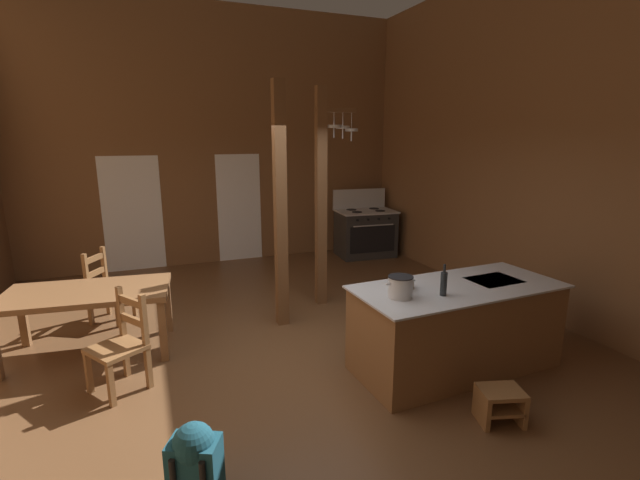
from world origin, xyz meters
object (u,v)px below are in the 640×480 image
ladderback_chair_by_post (107,288)px  bottle_tall_on_counter (444,283)px  ladderback_chair_near_window (121,344)px  backpack (195,463)px  stockpot_on_counter (400,287)px  mixing_bowl_on_counter (402,284)px  stove_range (365,232)px  dining_table (87,298)px  kitchen_island (456,327)px  step_stool (500,403)px

ladderback_chair_by_post → bottle_tall_on_counter: bearing=-42.7°
ladderback_chair_near_window → backpack: size_ratio=1.59×
stockpot_on_counter → mixing_bowl_on_counter: size_ratio=1.30×
stove_range → ladderback_chair_by_post: 4.96m
dining_table → bottle_tall_on_counter: size_ratio=5.83×
backpack → kitchen_island: bearing=17.6°
dining_table → stockpot_on_counter: 3.38m
step_stool → kitchen_island: bearing=75.4°
kitchen_island → stockpot_on_counter: size_ratio=7.12×
kitchen_island → dining_table: bearing=153.8°
dining_table → ladderback_chair_near_window: size_ratio=1.89×
kitchen_island → ladderback_chair_by_post: bearing=141.9°
backpack → stove_range: bearing=53.1°
dining_table → stockpot_on_counter: bearing=-32.8°
stove_range → kitchen_island: bearing=-105.6°
mixing_bowl_on_counter → stove_range: bearing=67.0°
ladderback_chair_near_window → ladderback_chair_by_post: 1.86m
stockpot_on_counter → mixing_bowl_on_counter: (0.16, 0.22, -0.06)m
kitchen_island → mixing_bowl_on_counter: mixing_bowl_on_counter is taller
backpack → mixing_bowl_on_counter: (2.15, 1.01, 0.63)m
backpack → ladderback_chair_near_window: bearing=105.6°
bottle_tall_on_counter → mixing_bowl_on_counter: bearing=127.4°
mixing_bowl_on_counter → bottle_tall_on_counter: (0.25, -0.33, 0.08)m
kitchen_island → backpack: kitchen_island is taller
ladderback_chair_near_window → bottle_tall_on_counter: bottle_tall_on_counter is taller
stove_range → step_stool: stove_range is taller
step_stool → bottle_tall_on_counter: bottle_tall_on_counter is taller
kitchen_island → stockpot_on_counter: 0.92m
dining_table → step_stool: bearing=-38.7°
kitchen_island → step_stool: 0.98m
kitchen_island → ladderback_chair_near_window: ladderback_chair_near_window is taller
kitchen_island → dining_table: size_ratio=1.22×
ladderback_chair_near_window → mixing_bowl_on_counter: 2.76m
stove_range → mixing_bowl_on_counter: 4.63m
ladderback_chair_near_window → mixing_bowl_on_counter: (2.63, -0.69, 0.49)m
stockpot_on_counter → ladderback_chair_by_post: bearing=134.4°
ladderback_chair_by_post → mixing_bowl_on_counter: bearing=-41.6°
step_stool → mixing_bowl_on_counter: bearing=107.6°
step_stool → backpack: size_ratio=0.71×
stove_range → dining_table: stove_range is taller
mixing_bowl_on_counter → bottle_tall_on_counter: bottle_tall_on_counter is taller
step_stool → ladderback_chair_by_post: 4.83m
ladderback_chair_by_post → mixing_bowl_on_counter: (2.86, -2.54, 0.49)m
step_stool → bottle_tall_on_counter: 1.12m
stockpot_on_counter → mixing_bowl_on_counter: 0.27m
ladderback_chair_near_window → mixing_bowl_on_counter: bearing=-14.7°
step_stool → ladderback_chair_near_window: size_ratio=0.45×
ladderback_chair_by_post → step_stool: bearing=-48.4°
kitchen_island → backpack: (-2.73, -0.87, -0.13)m
bottle_tall_on_counter → ladderback_chair_near_window: bearing=160.5°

